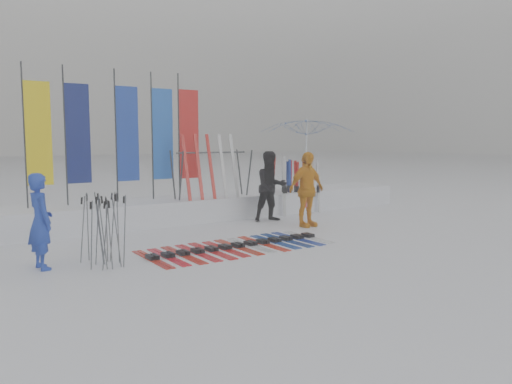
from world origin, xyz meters
TOP-DOWN VIEW (x-y plane):
  - ground at (0.00, 0.00)m, footprint 120.00×120.00m
  - snow_bank at (0.00, 4.60)m, footprint 14.00×1.60m
  - person_blue at (-4.16, 1.45)m, footprint 0.46×0.63m
  - person_black at (1.78, 3.24)m, footprint 0.99×0.84m
  - person_yellow at (2.00, 2.08)m, footprint 1.10×0.53m
  - tent_canopy at (5.52, 6.24)m, footprint 3.72×3.77m
  - ski_row at (-0.62, 1.02)m, footprint 3.75×1.68m
  - pole_cluster at (-3.23, 1.11)m, footprint 0.64×0.85m
  - feather_flags at (-1.63, 4.74)m, footprint 4.25×0.15m
  - ski_rack at (0.57, 4.20)m, footprint 2.04×0.80m
  - upright_skis at (3.09, 4.21)m, footprint 1.56×1.10m

SIDE VIEW (x-z plane):
  - ground at x=0.00m, z-range 0.00..0.00m
  - ski_row at x=-0.62m, z-range 0.00..0.07m
  - snow_bank at x=0.00m, z-range 0.00..0.60m
  - pole_cluster at x=-3.23m, z-range -0.03..1.23m
  - upright_skis at x=3.09m, z-range -0.06..1.62m
  - person_blue at x=-4.16m, z-range 0.00..1.59m
  - person_black at x=1.78m, z-range 0.00..1.81m
  - person_yellow at x=2.00m, z-range 0.00..1.82m
  - ski_rack at x=0.57m, z-range 0.77..2.00m
  - tent_canopy at x=5.52m, z-range 0.00..2.94m
  - feather_flags at x=-1.63m, z-range 0.64..3.84m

